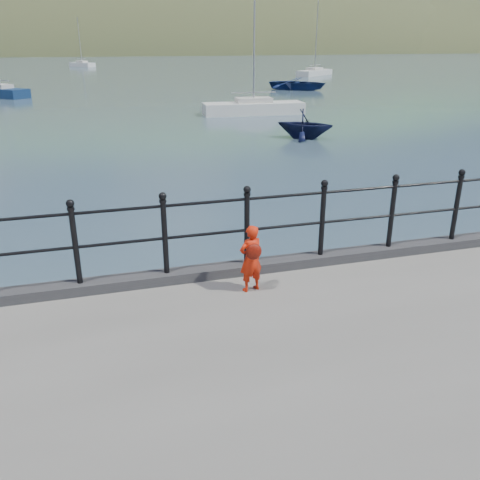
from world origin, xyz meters
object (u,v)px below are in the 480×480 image
object	(u,v)px
launch_navy	(305,124)
sailboat_far	(315,73)
sailboat_deep	(82,65)
railing	(207,224)
child	(251,258)
launch_blue	(298,84)
sailboat_near	(253,109)
sailboat_port	(2,93)

from	to	relation	value
launch_navy	sailboat_far	size ratio (longest dim) A/B	0.27
launch_navy	sailboat_deep	world-z (taller)	sailboat_deep
railing	sailboat_far	distance (m)	63.40
sailboat_far	child	bearing A→B (deg)	-153.90
launch_blue	sailboat_deep	bearing A→B (deg)	61.97
launch_navy	sailboat_far	xyz separation A→B (m)	(19.08, 41.97, -0.33)
launch_blue	sailboat_deep	world-z (taller)	sailboat_deep
sailboat_far	sailboat_near	bearing A→B (deg)	-158.68
launch_blue	sailboat_far	xyz separation A→B (m)	(9.84, 18.46, -0.20)
railing	sailboat_far	bearing A→B (deg)	64.66
sailboat_far	sailboat_deep	bearing A→B (deg)	92.14
child	sailboat_far	world-z (taller)	sailboat_far
railing	sailboat_far	size ratio (longest dim) A/B	1.89
railing	sailboat_near	bearing A→B (deg)	70.95
sailboat_far	launch_blue	bearing A→B (deg)	-157.25
railing	sailboat_far	world-z (taller)	sailboat_far
sailboat_deep	sailboat_port	distance (m)	51.46
launch_blue	sailboat_far	bearing A→B (deg)	13.43
child	sailboat_port	size ratio (longest dim) A/B	0.13
launch_blue	sailboat_deep	size ratio (longest dim) A/B	0.65
sailboat_near	child	bearing A→B (deg)	-104.05
railing	sailboat_deep	bearing A→B (deg)	91.25
sailboat_deep	sailboat_near	size ratio (longest dim) A/B	0.95
child	launch_navy	world-z (taller)	child
sailboat_far	railing	bearing A→B (deg)	-154.52
sailboat_far	sailboat_port	size ratio (longest dim) A/B	1.27
child	sailboat_deep	distance (m)	91.00
launch_navy	sailboat_near	xyz separation A→B (m)	(0.24, 8.67, -0.34)
launch_blue	sailboat_near	world-z (taller)	sailboat_near
sailboat_far	sailboat_near	distance (m)	38.26
launch_blue	child	bearing A→B (deg)	-161.58
railing	sailboat_port	distance (m)	40.14
railing	launch_navy	distance (m)	17.33
launch_navy	sailboat_deep	distance (m)	75.72
railing	child	world-z (taller)	railing
launch_blue	sailboat_port	world-z (taller)	sailboat_port
launch_navy	child	bearing A→B (deg)	-167.89
sailboat_deep	sailboat_far	bearing A→B (deg)	5.51
railing	sailboat_port	world-z (taller)	sailboat_port
railing	sailboat_deep	xyz separation A→B (m)	(-1.97, 90.37, -1.48)
launch_blue	sailboat_port	distance (m)	25.40
child	launch_blue	bearing A→B (deg)	-127.92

